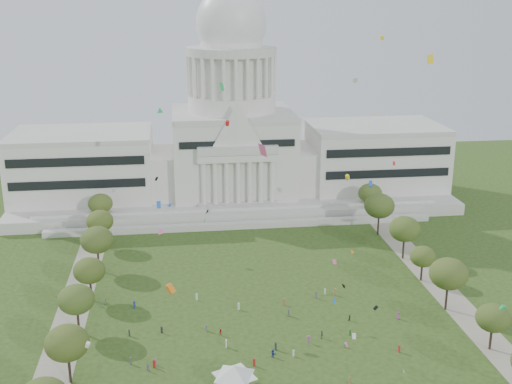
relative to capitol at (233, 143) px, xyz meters
The scene contains 28 objects.
ground 115.76m from the capitol, 90.00° to the right, with size 400.00×400.00×0.00m, color #2B4315.
capitol is the anchor object (origin of this frame).
path_left 98.93m from the capitol, 119.87° to the right, with size 8.00×160.00×0.04m, color gray.
path_right 98.93m from the capitol, 60.13° to the right, with size 8.00×160.00×0.04m, color gray.
row_tree_l_1 125.32m from the capitol, 110.71° to the right, with size 8.86×8.86×12.59m.
row_tree_r_1 125.12m from the capitol, 68.16° to the right, with size 7.58×7.58×10.78m.
row_tree_l_2 107.19m from the capitol, 115.07° to the right, with size 8.42×8.42×11.97m.
row_tree_r_2 106.56m from the capitol, 65.33° to the right, with size 9.55×9.55×13.58m.
row_tree_l_3 92.14m from the capitol, 118.96° to the right, with size 8.12×8.12×11.55m.
row_tree_r_3 91.98m from the capitol, 60.70° to the right, with size 7.01×7.01×9.98m.
row_tree_l_4 76.50m from the capitol, 125.78° to the right, with size 9.29×9.29×13.21m.
row_tree_r_4 78.81m from the capitol, 54.84° to the right, with size 9.19×9.19×13.06m.
row_tree_l_5 63.64m from the capitol, 136.72° to the right, with size 8.33×8.33×11.85m.
row_tree_r_5 62.67m from the capitol, 44.94° to the right, with size 9.82×9.82×13.96m.
row_tree_l_6 54.69m from the capitol, 152.45° to the right, with size 8.19×8.19×11.64m.
row_tree_r_6 54.32m from the capitol, 28.99° to the right, with size 8.42×8.42×11.97m.
event_tent 124.95m from the capitol, 95.25° to the right, with size 12.49×12.49×5.29m.
person_0 106.29m from the capitol, 72.84° to the right, with size 0.93×0.60×1.90m, color #994C8C.
person_2 102.98m from the capitol, 79.20° to the right, with size 0.74×0.46×1.52m, color #26262B.
person_3 110.08m from the capitol, 86.36° to the right, with size 1.28×0.66×1.98m, color #994C8C.
person_4 108.68m from the capitol, 84.43° to the right, with size 1.10×0.60×1.87m, color #4C4C51.
person_5 114.61m from the capitol, 91.00° to the right, with size 1.76×0.70×1.90m, color navy.
person_6 126.86m from the capitol, 84.57° to the right, with size 0.82×0.53×1.68m, color olive.
person_8 104.66m from the capitol, 97.03° to the right, with size 0.80×0.50×1.65m, color #B21E1E.
person_9 113.64m from the capitol, 82.49° to the right, with size 0.93×0.48×1.44m, color #33723F.
person_10 109.19m from the capitol, 80.81° to the right, with size 0.91×0.50×1.56m, color #33723F.
distant_crowd 100.78m from the capitol, 95.96° to the right, with size 67.79×33.95×1.94m.
kite_swarm 104.56m from the capitol, 88.45° to the right, with size 95.33×105.53×63.50m.
Camera 1 is at (-21.21, -119.64, 75.09)m, focal length 45.00 mm.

